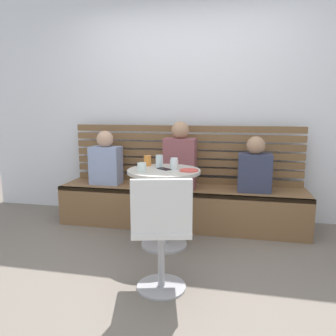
{
  "coord_description": "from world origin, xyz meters",
  "views": [
    {
      "loc": [
        0.59,
        -2.28,
        1.29
      ],
      "look_at": [
        -0.03,
        0.66,
        0.75
      ],
      "focal_mm": 34.97,
      "sensor_mm": 36.0,
      "label": 1
    }
  ],
  "objects_px": {
    "cup_tumbler_orange": "(148,161)",
    "cup_glass_tall": "(159,161)",
    "cup_water_clear": "(174,164)",
    "plate_small": "(189,170)",
    "person_adult": "(180,159)",
    "person_child_left": "(106,161)",
    "booth_bench": "(181,206)",
    "cafe_table": "(164,193)",
    "person_child_middle": "(255,168)",
    "white_chair": "(161,231)",
    "cup_ceramic_white": "(174,164)",
    "cup_glass_short": "(142,167)",
    "phone_on_table": "(164,169)"
  },
  "relations": [
    {
      "from": "white_chair",
      "to": "cup_glass_short",
      "type": "relative_size",
      "value": 10.63
    },
    {
      "from": "plate_small",
      "to": "person_child_middle",
      "type": "bearing_deg",
      "value": 43.51
    },
    {
      "from": "cup_tumbler_orange",
      "to": "cup_water_clear",
      "type": "height_order",
      "value": "cup_water_clear"
    },
    {
      "from": "cup_glass_short",
      "to": "cup_water_clear",
      "type": "height_order",
      "value": "cup_water_clear"
    },
    {
      "from": "cafe_table",
      "to": "cup_tumbler_orange",
      "type": "relative_size",
      "value": 7.4
    },
    {
      "from": "person_adult",
      "to": "person_child_left",
      "type": "bearing_deg",
      "value": 178.67
    },
    {
      "from": "booth_bench",
      "to": "cup_glass_tall",
      "type": "height_order",
      "value": "cup_glass_tall"
    },
    {
      "from": "cafe_table",
      "to": "person_child_middle",
      "type": "height_order",
      "value": "person_child_middle"
    },
    {
      "from": "person_child_left",
      "to": "cup_water_clear",
      "type": "xyz_separation_m",
      "value": [
        0.91,
        -0.56,
        0.09
      ]
    },
    {
      "from": "cup_glass_tall",
      "to": "phone_on_table",
      "type": "relative_size",
      "value": 0.86
    },
    {
      "from": "cafe_table",
      "to": "person_child_left",
      "type": "height_order",
      "value": "person_child_left"
    },
    {
      "from": "person_child_middle",
      "to": "cup_ceramic_white",
      "type": "bearing_deg",
      "value": -151.05
    },
    {
      "from": "person_child_left",
      "to": "cup_water_clear",
      "type": "bearing_deg",
      "value": -31.7
    },
    {
      "from": "person_child_middle",
      "to": "plate_small",
      "type": "distance_m",
      "value": 0.84
    },
    {
      "from": "booth_bench",
      "to": "cup_glass_short",
      "type": "bearing_deg",
      "value": -108.36
    },
    {
      "from": "plate_small",
      "to": "booth_bench",
      "type": "bearing_deg",
      "value": 106.42
    },
    {
      "from": "person_child_left",
      "to": "cafe_table",
      "type": "bearing_deg",
      "value": -35.63
    },
    {
      "from": "person_adult",
      "to": "person_child_middle",
      "type": "xyz_separation_m",
      "value": [
        0.79,
        -0.0,
        -0.07
      ]
    },
    {
      "from": "white_chair",
      "to": "person_child_left",
      "type": "bearing_deg",
      "value": 125.05
    },
    {
      "from": "cup_tumbler_orange",
      "to": "plate_small",
      "type": "bearing_deg",
      "value": -24.0
    },
    {
      "from": "cafe_table",
      "to": "cup_glass_tall",
      "type": "distance_m",
      "value": 0.31
    },
    {
      "from": "cup_water_clear",
      "to": "plate_small",
      "type": "bearing_deg",
      "value": -15.01
    },
    {
      "from": "person_adult",
      "to": "cup_ceramic_white",
      "type": "relative_size",
      "value": 9.06
    },
    {
      "from": "cup_glass_tall",
      "to": "person_child_left",
      "type": "bearing_deg",
      "value": 147.51
    },
    {
      "from": "person_child_middle",
      "to": "cup_glass_short",
      "type": "distance_m",
      "value": 1.24
    },
    {
      "from": "cup_tumbler_orange",
      "to": "person_child_middle",
      "type": "bearing_deg",
      "value": 19.91
    },
    {
      "from": "person_child_left",
      "to": "cup_water_clear",
      "type": "relative_size",
      "value": 5.56
    },
    {
      "from": "cafe_table",
      "to": "cup_tumbler_orange",
      "type": "xyz_separation_m",
      "value": [
        -0.21,
        0.18,
        0.27
      ]
    },
    {
      "from": "white_chair",
      "to": "cup_glass_tall",
      "type": "height_order",
      "value": "cup_glass_tall"
    },
    {
      "from": "booth_bench",
      "to": "person_child_middle",
      "type": "xyz_separation_m",
      "value": [
        0.78,
        -0.01,
        0.47
      ]
    },
    {
      "from": "booth_bench",
      "to": "white_chair",
      "type": "relative_size",
      "value": 3.18
    },
    {
      "from": "person_child_left",
      "to": "phone_on_table",
      "type": "bearing_deg",
      "value": -34.77
    },
    {
      "from": "cafe_table",
      "to": "person_child_middle",
      "type": "distance_m",
      "value": 1.03
    },
    {
      "from": "cup_water_clear",
      "to": "plate_small",
      "type": "distance_m",
      "value": 0.16
    },
    {
      "from": "person_adult",
      "to": "cup_glass_tall",
      "type": "height_order",
      "value": "person_adult"
    },
    {
      "from": "person_child_left",
      "to": "cup_glass_tall",
      "type": "distance_m",
      "value": 0.89
    },
    {
      "from": "cup_tumbler_orange",
      "to": "cup_glass_tall",
      "type": "xyz_separation_m",
      "value": [
        0.14,
        -0.07,
        0.01
      ]
    },
    {
      "from": "person_child_left",
      "to": "person_child_middle",
      "type": "bearing_deg",
      "value": -0.77
    },
    {
      "from": "cup_glass_tall",
      "to": "plate_small",
      "type": "relative_size",
      "value": 0.71
    },
    {
      "from": "booth_bench",
      "to": "cafe_table",
      "type": "distance_m",
      "value": 0.65
    },
    {
      "from": "person_adult",
      "to": "plate_small",
      "type": "distance_m",
      "value": 0.61
    },
    {
      "from": "cafe_table",
      "to": "cup_water_clear",
      "type": "bearing_deg",
      "value": 14.87
    },
    {
      "from": "cup_water_clear",
      "to": "plate_small",
      "type": "xyz_separation_m",
      "value": [
        0.14,
        -0.04,
        -0.05
      ]
    },
    {
      "from": "cup_ceramic_white",
      "to": "plate_small",
      "type": "distance_m",
      "value": 0.22
    },
    {
      "from": "white_chair",
      "to": "cup_glass_short",
      "type": "height_order",
      "value": "white_chair"
    },
    {
      "from": "cafe_table",
      "to": "cup_tumbler_orange",
      "type": "distance_m",
      "value": 0.39
    },
    {
      "from": "person_child_middle",
      "to": "phone_on_table",
      "type": "bearing_deg",
      "value": -147.28
    },
    {
      "from": "person_child_left",
      "to": "cup_tumbler_orange",
      "type": "bearing_deg",
      "value": -33.42
    },
    {
      "from": "cup_water_clear",
      "to": "cup_glass_short",
      "type": "bearing_deg",
      "value": -149.51
    },
    {
      "from": "cafe_table",
      "to": "person_child_middle",
      "type": "xyz_separation_m",
      "value": [
        0.84,
        0.56,
        0.17
      ]
    }
  ]
}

